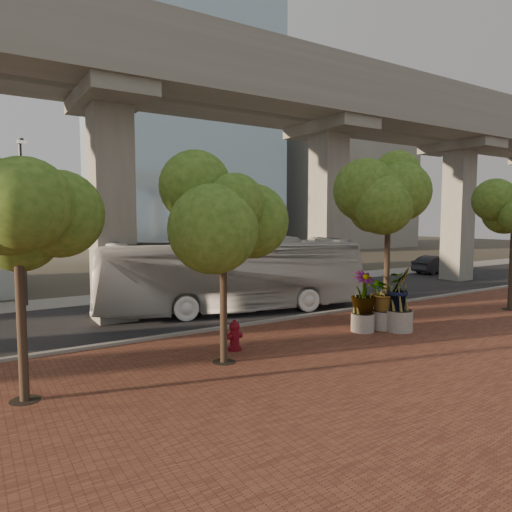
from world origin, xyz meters
TOP-DOWN VIEW (x-y plane):
  - ground at (0.00, 0.00)m, footprint 160.00×160.00m
  - brick_plaza at (0.00, -8.00)m, footprint 70.00×13.00m
  - asphalt_road at (0.00, 2.00)m, footprint 90.00×8.00m
  - curb_strip at (0.00, -2.00)m, footprint 70.00×0.25m
  - far_sidewalk at (0.00, 7.50)m, footprint 90.00×3.00m
  - transit_viaduct at (0.00, 2.00)m, footprint 72.00×5.60m
  - midrise_block at (38.00, 36.00)m, footprint 18.00×16.00m
  - transit_bus at (-0.84, 0.87)m, footprint 12.87×5.66m
  - parked_car at (20.06, 5.06)m, footprint 4.33×1.63m
  - fire_hydrant at (-3.91, -4.74)m, footprint 0.51×0.46m
  - planter_front at (2.46, -5.35)m, footprint 2.06×2.06m
  - planter_right at (1.50, -5.20)m, footprint 2.18×2.18m
  - planter_left at (2.72, -5.90)m, footprint 2.30×2.30m
  - street_tree_far_west at (-10.20, -5.68)m, footprint 3.32×3.32m
  - street_tree_near_west at (-4.80, -5.66)m, footprint 3.74×3.74m
  - street_tree_near_east at (2.67, -5.29)m, footprint 3.76×3.76m
  - streetlamp_west at (-8.86, 7.39)m, footprint 0.40×1.17m
  - streetlamp_east at (9.61, 7.34)m, footprint 0.38×1.10m

SIDE VIEW (x-z plane):
  - ground at x=0.00m, z-range 0.00..0.00m
  - asphalt_road at x=0.00m, z-range 0.00..0.04m
  - brick_plaza at x=0.00m, z-range 0.00..0.06m
  - far_sidewalk at x=0.00m, z-range 0.00..0.06m
  - curb_strip at x=0.00m, z-range 0.00..0.16m
  - fire_hydrant at x=-3.91m, z-range 0.04..1.06m
  - parked_car at x=20.06m, z-range 0.00..1.41m
  - planter_front at x=2.46m, z-range 0.30..2.57m
  - planter_right at x=1.50m, z-range 0.31..2.63m
  - planter_left at x=2.72m, z-range 0.33..2.86m
  - transit_bus at x=-0.84m, z-range 0.00..3.49m
  - street_tree_far_west at x=-10.20m, z-range 1.44..7.27m
  - streetlamp_east at x=9.61m, z-range 0.64..8.23m
  - street_tree_near_west at x=-4.80m, z-range 1.51..7.86m
  - streetlamp_west at x=-8.86m, z-range 0.68..8.75m
  - street_tree_near_east at x=2.67m, z-range 1.82..8.83m
  - transit_viaduct at x=0.00m, z-range 1.09..13.49m
  - midrise_block at x=38.00m, z-range 0.00..24.00m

